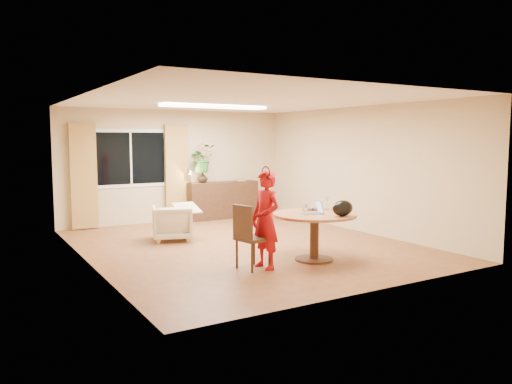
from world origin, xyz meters
TOP-DOWN VIEW (x-y plane):
  - floor at (0.00, 0.00)m, footprint 6.50×6.50m
  - ceiling at (0.00, 0.00)m, footprint 6.50×6.50m
  - wall_back at (0.00, 3.25)m, footprint 5.50×0.00m
  - wall_left at (-2.75, 0.00)m, footprint 0.00×6.50m
  - wall_right at (2.75, 0.00)m, footprint 0.00×6.50m
  - window at (-1.10, 3.23)m, footprint 1.70×0.03m
  - curtain_left at (-2.15, 3.15)m, footprint 0.55×0.08m
  - curtain_right at (-0.05, 3.15)m, footprint 0.55×0.08m
  - ceiling_panel at (0.00, 1.20)m, footprint 2.20×0.35m
  - dining_table at (0.39, -1.56)m, footprint 1.32×1.32m
  - dining_chair at (-0.71, -1.51)m, footprint 0.54×0.51m
  - child at (-0.53, -1.58)m, footprint 0.58×0.43m
  - laptop at (0.31, -1.56)m, footprint 0.38×0.30m
  - tumbler at (0.42, -1.26)m, footprint 0.10×0.10m
  - wine_glass at (0.84, -1.31)m, footprint 0.08×0.08m
  - pot_lid at (0.62, -1.22)m, footprint 0.29×0.29m
  - handbag at (0.59, -1.99)m, footprint 0.41×0.31m
  - armchair at (-0.97, 1.12)m, footprint 0.90×0.91m
  - throw at (-0.68, 1.07)m, footprint 0.46×0.56m
  - sideboard at (1.07, 3.01)m, footprint 1.79×0.44m
  - vase at (0.55, 3.01)m, footprint 0.28×0.28m
  - bouquet at (0.54, 3.01)m, footprint 0.65×0.59m
  - book_stack at (1.59, 3.01)m, footprint 0.21×0.16m
  - desk_lamp at (0.20, 2.96)m, footprint 0.13×0.13m

SIDE VIEW (x-z plane):
  - floor at x=0.00m, z-range 0.00..0.00m
  - armchair at x=-0.97m, z-range 0.00..0.67m
  - sideboard at x=1.07m, z-range 0.00..0.89m
  - dining_chair at x=-0.71m, z-range 0.00..0.97m
  - dining_table at x=0.39m, z-range 0.22..0.97m
  - throw at x=-0.68m, z-range 0.67..0.70m
  - child at x=-0.53m, z-range 0.00..1.46m
  - pot_lid at x=0.62m, z-range 0.75..0.79m
  - tumbler at x=0.42m, z-range 0.75..0.86m
  - wine_glass at x=0.84m, z-range 0.75..0.97m
  - laptop at x=0.31m, z-range 0.75..0.97m
  - handbag at x=0.59m, z-range 0.75..1.00m
  - book_stack at x=1.59m, z-range 0.89..0.98m
  - vase at x=0.55m, z-range 0.89..1.14m
  - desk_lamp at x=0.20m, z-range 0.89..1.22m
  - curtain_left at x=-2.15m, z-range 0.02..2.27m
  - curtain_right at x=-0.05m, z-range 0.02..2.27m
  - wall_back at x=0.00m, z-range -1.45..4.05m
  - wall_left at x=-2.75m, z-range -1.95..4.55m
  - wall_right at x=2.75m, z-range -1.95..4.55m
  - bouquet at x=0.54m, z-range 1.14..1.80m
  - window at x=-1.10m, z-range 0.85..2.15m
  - ceiling_panel at x=0.00m, z-range 2.54..2.59m
  - ceiling at x=0.00m, z-range 2.60..2.60m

